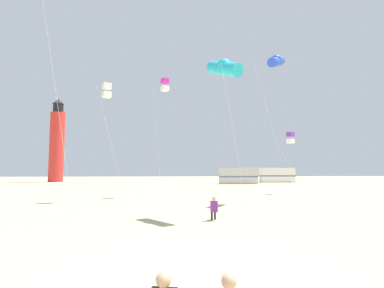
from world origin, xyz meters
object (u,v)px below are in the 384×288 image
(lighthouse_distant, at_px, (57,143))
(kite_box_violet, at_px, (290,138))
(rv_van_white, at_px, (277,175))
(kite_box_magenta, at_px, (165,85))
(kite_tube_cyan, at_px, (224,68))
(rv_van_silver, at_px, (238,176))
(kite_flyer_standing, at_px, (214,208))
(kite_box_white, at_px, (107,91))
(kite_tube_blue, at_px, (276,61))

(lighthouse_distant, bearing_deg, kite_box_violet, -43.18)
(rv_van_white, bearing_deg, kite_box_magenta, -125.21)
(kite_tube_cyan, relative_size, rv_van_silver, 1.29)
(kite_tube_cyan, distance_m, rv_van_white, 45.50)
(rv_van_white, bearing_deg, kite_flyer_standing, -113.13)
(kite_box_magenta, bearing_deg, lighthouse_distant, 122.12)
(kite_box_white, bearing_deg, kite_box_magenta, 38.24)
(lighthouse_distant, relative_size, rv_van_white, 2.59)
(kite_flyer_standing, bearing_deg, rv_van_silver, -102.25)
(lighthouse_distant, bearing_deg, rv_van_silver, -17.99)
(kite_tube_cyan, relative_size, kite_box_white, 0.91)
(rv_van_white, bearing_deg, kite_box_violet, -106.54)
(kite_tube_blue, xyz_separation_m, kite_box_magenta, (-8.37, 6.05, -0.30))
(kite_box_magenta, relative_size, rv_van_white, 1.67)
(kite_tube_cyan, bearing_deg, kite_box_magenta, 104.66)
(kite_tube_cyan, bearing_deg, rv_van_silver, 75.27)
(rv_van_silver, relative_size, rv_van_white, 1.01)
(kite_flyer_standing, bearing_deg, kite_box_magenta, -75.69)
(kite_box_white, bearing_deg, kite_flyer_standing, -52.48)
(kite_box_magenta, xyz_separation_m, lighthouse_distant, (-21.80, 34.72, -2.44))
(kite_tube_cyan, distance_m, lighthouse_distant, 53.12)
(kite_box_magenta, xyz_separation_m, rv_van_white, (21.54, 28.99, -8.89))
(rv_van_silver, bearing_deg, kite_box_violet, -85.49)
(kite_tube_blue, height_order, lighthouse_distant, lighthouse_distant)
(kite_tube_blue, distance_m, kite_box_violet, 10.58)
(rv_van_silver, bearing_deg, kite_flyer_standing, -101.79)
(rv_van_silver, bearing_deg, kite_tube_blue, -94.35)
(lighthouse_distant, height_order, rv_van_silver, lighthouse_distant)
(lighthouse_distant, xyz_separation_m, rv_van_white, (43.34, -5.74, -6.45))
(kite_flyer_standing, relative_size, kite_box_white, 0.13)
(kite_box_white, relative_size, rv_van_white, 1.43)
(kite_flyer_standing, xyz_separation_m, rv_van_silver, (10.08, 36.31, 0.78))
(kite_flyer_standing, xyz_separation_m, lighthouse_distant, (-24.29, 47.47, 7.22))
(kite_tube_cyan, relative_size, lighthouse_distant, 0.50)
(kite_tube_blue, bearing_deg, kite_box_violet, 61.42)
(kite_tube_blue, relative_size, rv_van_silver, 1.71)
(lighthouse_distant, distance_m, rv_van_white, 44.19)
(kite_tube_blue, relative_size, kite_box_magenta, 1.04)
(lighthouse_distant, bearing_deg, kite_box_magenta, -57.88)
(kite_tube_blue, relative_size, lighthouse_distant, 0.67)
(kite_box_white, bearing_deg, kite_tube_blue, -10.80)
(kite_tube_blue, bearing_deg, rv_van_silver, 81.93)
(kite_flyer_standing, relative_size, rv_van_silver, 0.18)
(kite_flyer_standing, xyz_separation_m, kite_box_violet, (10.37, 14.95, 5.09))
(kite_flyer_standing, bearing_deg, lighthouse_distant, -59.64)
(kite_box_violet, xyz_separation_m, rv_van_white, (8.68, 26.79, -4.31))
(kite_tube_blue, height_order, kite_tube_cyan, kite_tube_blue)
(kite_flyer_standing, relative_size, kite_tube_cyan, 0.14)
(rv_van_white, bearing_deg, kite_box_white, -127.29)
(kite_tube_blue, bearing_deg, kite_tube_cyan, -130.36)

